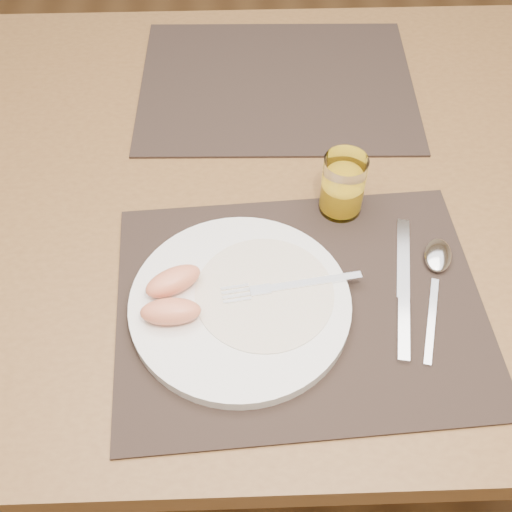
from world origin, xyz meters
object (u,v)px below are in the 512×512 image
object	(u,v)px
spoon	(437,264)
placemat_far	(277,84)
placemat_near	(300,305)
juice_glass	(343,187)
table	(268,218)
knife	(403,298)
fork	(280,287)
plate	(240,304)

from	to	relation	value
spoon	placemat_far	bearing A→B (deg)	115.46
placemat_near	juice_glass	bearing A→B (deg)	67.25
table	knife	distance (m)	0.28
placemat_far	fork	distance (m)	0.43
placemat_far	fork	world-z (taller)	fork
placemat_far	placemat_near	bearing A→B (deg)	-89.26
placemat_near	table	bearing A→B (deg)	97.28
placemat_near	juice_glass	distance (m)	0.18
placemat_near	spoon	size ratio (longest dim) A/B	2.37
placemat_far	table	bearing A→B (deg)	-95.82
juice_glass	placemat_near	bearing A→B (deg)	-112.75
table	juice_glass	bearing A→B (deg)	-32.58
placemat_near	spoon	bearing A→B (deg)	16.04
plate	juice_glass	xyz separation A→B (m)	(0.14, 0.16, 0.03)
placemat_far	plate	world-z (taller)	plate
table	plate	bearing A→B (deg)	-101.66
placemat_far	plate	size ratio (longest dim) A/B	1.67
table	fork	world-z (taller)	fork
placemat_far	plate	xyz separation A→B (m)	(-0.07, -0.44, 0.01)
juice_glass	knife	bearing A→B (deg)	-68.51
table	juice_glass	xyz separation A→B (m)	(0.09, -0.06, 0.13)
knife	juice_glass	size ratio (longest dim) A/B	2.47
spoon	fork	bearing A→B (deg)	-169.43
placemat_near	placemat_far	distance (m)	0.44
placemat_near	knife	distance (m)	0.13
placemat_near	knife	bearing A→B (deg)	1.60
placemat_near	placemat_far	xyz separation A→B (m)	(-0.01, 0.44, 0.00)
plate	fork	bearing A→B (deg)	18.73
knife	spoon	distance (m)	0.07
fork	spoon	distance (m)	0.21
fork	spoon	size ratio (longest dim) A/B	0.92
placemat_near	juice_glass	xyz separation A→B (m)	(0.07, 0.16, 0.04)
table	spoon	world-z (taller)	spoon
placemat_far	fork	bearing A→B (deg)	-92.61
placemat_near	plate	size ratio (longest dim) A/B	1.67
plate	spoon	distance (m)	0.26
table	spoon	distance (m)	0.28
fork	juice_glass	distance (m)	0.17
placemat_near	spoon	xyz separation A→B (m)	(0.18, 0.05, 0.01)
spoon	placemat_near	bearing A→B (deg)	-163.96
juice_glass	placemat_far	bearing A→B (deg)	104.48
placemat_near	juice_glass	size ratio (longest dim) A/B	5.06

